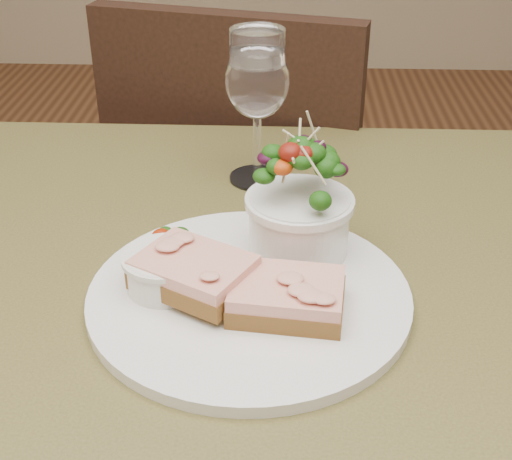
{
  "coord_description": "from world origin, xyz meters",
  "views": [
    {
      "loc": [
        0.04,
        -0.58,
        1.15
      ],
      "look_at": [
        0.02,
        0.0,
        0.81
      ],
      "focal_mm": 50.0,
      "sensor_mm": 36.0,
      "label": 1
    }
  ],
  "objects_px": {
    "ramekin": "(165,269)",
    "cafe_table": "(238,361)",
    "sandwich_front": "(287,296)",
    "sandwich_back": "(194,272)",
    "chair_far": "(257,290)",
    "salad_bowl": "(300,199)",
    "wine_glass": "(257,85)",
    "dinner_plate": "(249,296)"
  },
  "relations": [
    {
      "from": "salad_bowl",
      "to": "chair_far",
      "type": "bearing_deg",
      "value": 96.53
    },
    {
      "from": "chair_far",
      "to": "wine_glass",
      "type": "bearing_deg",
      "value": 106.6
    },
    {
      "from": "sandwich_back",
      "to": "salad_bowl",
      "type": "height_order",
      "value": "salad_bowl"
    },
    {
      "from": "chair_far",
      "to": "salad_bowl",
      "type": "xyz_separation_m",
      "value": [
        0.07,
        -0.58,
        0.53
      ]
    },
    {
      "from": "dinner_plate",
      "to": "ramekin",
      "type": "distance_m",
      "value": 0.08
    },
    {
      "from": "chair_far",
      "to": "wine_glass",
      "type": "xyz_separation_m",
      "value": [
        0.02,
        -0.4,
        0.58
      ]
    },
    {
      "from": "dinner_plate",
      "to": "sandwich_front",
      "type": "xyz_separation_m",
      "value": [
        0.04,
        -0.03,
        0.02
      ]
    },
    {
      "from": "ramekin",
      "to": "sandwich_front",
      "type": "bearing_deg",
      "value": -15.29
    },
    {
      "from": "chair_far",
      "to": "sandwich_back",
      "type": "height_order",
      "value": "chair_far"
    },
    {
      "from": "chair_far",
      "to": "sandwich_back",
      "type": "relative_size",
      "value": 7.12
    },
    {
      "from": "cafe_table",
      "to": "sandwich_back",
      "type": "relative_size",
      "value": 6.33
    },
    {
      "from": "sandwich_back",
      "to": "wine_glass",
      "type": "relative_size",
      "value": 0.72
    },
    {
      "from": "salad_bowl",
      "to": "wine_glass",
      "type": "distance_m",
      "value": 0.2
    },
    {
      "from": "cafe_table",
      "to": "sandwich_back",
      "type": "distance_m",
      "value": 0.15
    },
    {
      "from": "chair_far",
      "to": "sandwich_front",
      "type": "distance_m",
      "value": 0.84
    },
    {
      "from": "chair_far",
      "to": "dinner_plate",
      "type": "relative_size",
      "value": 2.95
    },
    {
      "from": "chair_far",
      "to": "salad_bowl",
      "type": "bearing_deg",
      "value": 110.71
    },
    {
      "from": "chair_far",
      "to": "salad_bowl",
      "type": "height_order",
      "value": "chair_far"
    },
    {
      "from": "cafe_table",
      "to": "chair_far",
      "type": "height_order",
      "value": "chair_far"
    },
    {
      "from": "cafe_table",
      "to": "chair_far",
      "type": "relative_size",
      "value": 0.89
    },
    {
      "from": "chair_far",
      "to": "ramekin",
      "type": "bearing_deg",
      "value": 99.01
    },
    {
      "from": "cafe_table",
      "to": "wine_glass",
      "type": "height_order",
      "value": "wine_glass"
    },
    {
      "from": "ramekin",
      "to": "wine_glass",
      "type": "distance_m",
      "value": 0.28
    },
    {
      "from": "chair_far",
      "to": "ramekin",
      "type": "distance_m",
      "value": 0.82
    },
    {
      "from": "sandwich_back",
      "to": "salad_bowl",
      "type": "distance_m",
      "value": 0.13
    },
    {
      "from": "salad_bowl",
      "to": "wine_glass",
      "type": "relative_size",
      "value": 0.73
    },
    {
      "from": "cafe_table",
      "to": "chair_far",
      "type": "bearing_deg",
      "value": 90.53
    },
    {
      "from": "cafe_table",
      "to": "salad_bowl",
      "type": "bearing_deg",
      "value": 36.12
    },
    {
      "from": "cafe_table",
      "to": "sandwich_back",
      "type": "xyz_separation_m",
      "value": [
        -0.04,
        -0.04,
        0.14
      ]
    },
    {
      "from": "sandwich_front",
      "to": "sandwich_back",
      "type": "relative_size",
      "value": 0.86
    },
    {
      "from": "cafe_table",
      "to": "dinner_plate",
      "type": "xyz_separation_m",
      "value": [
        0.01,
        -0.03,
        0.11
      ]
    },
    {
      "from": "sandwich_front",
      "to": "wine_glass",
      "type": "height_order",
      "value": "wine_glass"
    },
    {
      "from": "cafe_table",
      "to": "wine_glass",
      "type": "distance_m",
      "value": 0.32
    },
    {
      "from": "sandwich_front",
      "to": "wine_glass",
      "type": "distance_m",
      "value": 0.3
    },
    {
      "from": "sandwich_front",
      "to": "sandwich_back",
      "type": "distance_m",
      "value": 0.09
    },
    {
      "from": "sandwich_front",
      "to": "chair_far",
      "type": "bearing_deg",
      "value": 101.04
    },
    {
      "from": "chair_far",
      "to": "salad_bowl",
      "type": "distance_m",
      "value": 0.79
    },
    {
      "from": "sandwich_front",
      "to": "sandwich_back",
      "type": "xyz_separation_m",
      "value": [
        -0.09,
        0.02,
        0.01
      ]
    },
    {
      "from": "chair_far",
      "to": "wine_glass",
      "type": "relative_size",
      "value": 5.14
    },
    {
      "from": "ramekin",
      "to": "cafe_table",
      "type": "bearing_deg",
      "value": 22.25
    },
    {
      "from": "dinner_plate",
      "to": "wine_glass",
      "type": "height_order",
      "value": "wine_glass"
    },
    {
      "from": "chair_far",
      "to": "ramekin",
      "type": "relative_size",
      "value": 12.08
    }
  ]
}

